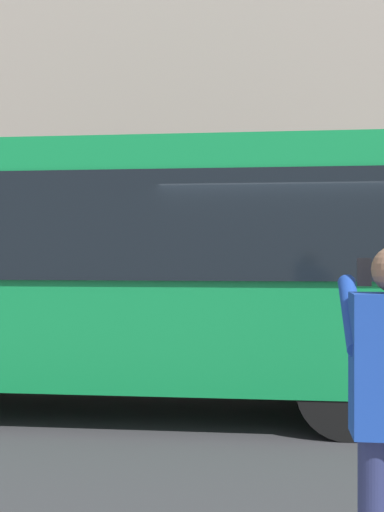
{
  "coord_description": "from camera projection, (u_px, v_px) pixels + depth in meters",
  "views": [
    {
      "loc": [
        0.16,
        7.66,
        1.81
      ],
      "look_at": [
        1.03,
        0.13,
        1.79
      ],
      "focal_mm": 47.41,
      "sensor_mm": 36.0,
      "label": 1
    }
  ],
  "objects": [
    {
      "name": "red_bus",
      "position": [
        78.0,
        265.0,
        8.03
      ],
      "size": [
        9.05,
        2.54,
        3.08
      ],
      "color": "#0F7238",
      "rests_on": "ground_plane"
    },
    {
      "name": "building_facade_far",
      "position": [
        278.0,
        58.0,
        14.33
      ],
      "size": [
        28.0,
        1.55,
        12.0
      ],
      "color": "gray",
      "rests_on": "ground_plane"
    },
    {
      "name": "ground_plane",
      "position": [
        284.0,
        415.0,
        7.6
      ],
      "size": [
        60.0,
        60.0,
        0.0
      ],
      "primitive_type": "plane",
      "color": "#2B2B2D"
    }
  ]
}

